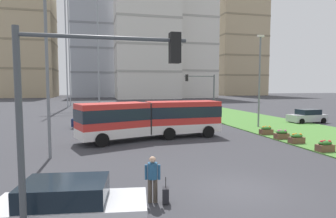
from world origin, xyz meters
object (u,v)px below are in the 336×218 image
(apartment_tower_centre, at_px, (146,22))
(car_silver_hatch, at_px, (307,116))
(streetlight_left, at_px, (47,67))
(apartment_tower_eastcentre, at_px, (189,35))
(flower_planter_2, at_px, (296,138))
(apartment_tower_westcentre, at_px, (94,51))
(car_white_van, at_px, (69,208))
(pedestrian_crossing, at_px, (153,176))
(car_navy_sedan, at_px, (94,120))
(traffic_light_near_left, at_px, (81,99))
(rolling_suitcase, at_px, (166,195))
(traffic_light_far_right, at_px, (204,89))
(flower_planter_1, at_px, (325,146))
(apartment_tower_east, at_px, (240,38))
(streetlight_median, at_px, (260,77))
(flower_planter_4, at_px, (266,130))
(apartment_tower_west, at_px, (30,44))
(articulated_bus, at_px, (152,119))
(flower_planter_3, at_px, (282,134))

(apartment_tower_centre, bearing_deg, car_silver_hatch, -83.77)
(streetlight_left, xyz_separation_m, apartment_tower_eastcentre, (35.82, 83.24, 17.55))
(apartment_tower_eastcentre, bearing_deg, flower_planter_2, -102.69)
(flower_planter_2, xyz_separation_m, apartment_tower_westcentre, (-15.17, 96.90, 17.16))
(car_white_van, height_order, pedestrian_crossing, pedestrian_crossing)
(car_navy_sedan, relative_size, flower_planter_2, 4.18)
(car_navy_sedan, xyz_separation_m, traffic_light_near_left, (-0.04, -22.89, 3.23))
(car_navy_sedan, height_order, flower_planter_2, car_navy_sedan)
(rolling_suitcase, relative_size, traffic_light_far_right, 0.17)
(pedestrian_crossing, relative_size, flower_planter_1, 1.58)
(apartment_tower_east, bearing_deg, streetlight_median, -116.81)
(flower_planter_4, relative_size, apartment_tower_centre, 0.02)
(car_silver_hatch, bearing_deg, car_white_van, -141.49)
(rolling_suitcase, relative_size, traffic_light_near_left, 0.17)
(car_white_van, distance_m, streetlight_median, 24.87)
(streetlight_left, xyz_separation_m, apartment_tower_west, (-21.50, 99.54, 14.58))
(apartment_tower_eastcentre, bearing_deg, traffic_light_far_right, -106.57)
(apartment_tower_centre, distance_m, apartment_tower_east, 52.59)
(car_silver_hatch, bearing_deg, apartment_tower_centre, 96.23)
(apartment_tower_centre, bearing_deg, streetlight_left, -103.82)
(pedestrian_crossing, bearing_deg, rolling_suitcase, -23.96)
(traffic_light_far_right, bearing_deg, flower_planter_2, -83.35)
(rolling_suitcase, distance_m, flower_planter_2, 14.31)
(rolling_suitcase, xyz_separation_m, streetlight_median, (13.77, 16.22, 4.85))
(traffic_light_near_left, xyz_separation_m, apartment_tower_east, (63.64, 111.91, 21.77))
(articulated_bus, distance_m, flower_planter_1, 12.48)
(traffic_light_far_right, height_order, apartment_tower_east, apartment_tower_east)
(pedestrian_crossing, distance_m, flower_planter_2, 14.58)
(car_white_van, distance_m, apartment_tower_centre, 92.18)
(pedestrian_crossing, relative_size, apartment_tower_eastcentre, 0.04)
(car_navy_sedan, height_order, traffic_light_near_left, traffic_light_near_left)
(apartment_tower_west, relative_size, apartment_tower_westcentre, 1.14)
(streetlight_median, distance_m, apartment_tower_westcentre, 91.13)
(streetlight_median, bearing_deg, flower_planter_1, -99.85)
(car_white_van, bearing_deg, apartment_tower_westcentre, 90.04)
(pedestrian_crossing, xyz_separation_m, apartment_tower_west, (-26.23, 107.39, 18.99))
(articulated_bus, xyz_separation_m, apartment_tower_westcentre, (-5.17, 92.23, 15.93))
(apartment_tower_centre, height_order, apartment_tower_eastcentre, apartment_tower_centre)
(streetlight_median, bearing_deg, flower_planter_4, -113.67)
(flower_planter_1, distance_m, apartment_tower_westcentre, 102.20)
(car_white_van, xyz_separation_m, traffic_light_near_left, (0.46, -1.08, 3.23))
(articulated_bus, xyz_separation_m, apartment_tower_centre, (12.06, 73.09, 23.83))
(apartment_tower_centre, relative_size, apartment_tower_east, 0.99)
(car_white_van, xyz_separation_m, car_silver_hatch, (24.53, 19.52, 0.00))
(traffic_light_near_left, xyz_separation_m, streetlight_left, (-2.42, 10.52, 1.43))
(apartment_tower_west, xyz_separation_m, apartment_tower_centre, (40.62, -21.86, 5.50))
(streetlight_median, xyz_separation_m, apartment_tower_westcentre, (-17.07, 88.66, 12.42))
(streetlight_median, height_order, apartment_tower_westcentre, apartment_tower_westcentre)
(car_silver_hatch, distance_m, apartment_tower_centre, 72.36)
(flower_planter_3, xyz_separation_m, apartment_tower_east, (49.00, 99.70, 25.33))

